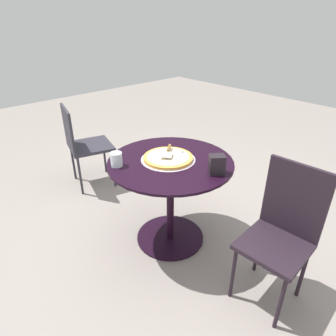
# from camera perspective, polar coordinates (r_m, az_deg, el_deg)

# --- Properties ---
(ground_plane) EXTENTS (10.00, 10.00, 0.00)m
(ground_plane) POSITION_cam_1_polar(r_m,az_deg,el_deg) (2.53, 0.42, -13.28)
(ground_plane) COLOR gray
(patio_table) EXTENTS (0.92, 0.92, 0.72)m
(patio_table) POSITION_cam_1_polar(r_m,az_deg,el_deg) (2.23, 0.46, -3.42)
(patio_table) COLOR black
(patio_table) RESTS_ON ground
(pizza_on_tray) EXTENTS (0.40, 0.40, 0.04)m
(pizza_on_tray) POSITION_cam_1_polar(r_m,az_deg,el_deg) (2.14, 0.00, 1.97)
(pizza_on_tray) COLOR silver
(pizza_on_tray) RESTS_ON patio_table
(pizza_server) EXTENTS (0.20, 0.17, 0.02)m
(pizza_server) POSITION_cam_1_polar(r_m,az_deg,el_deg) (2.16, -0.03, 3.32)
(pizza_server) COLOR silver
(pizza_server) RESTS_ON pizza_on_tray
(drinking_cup) EXTENTS (0.08, 0.08, 0.10)m
(drinking_cup) POSITION_cam_1_polar(r_m,az_deg,el_deg) (2.07, -9.98, 1.66)
(drinking_cup) COLOR white
(drinking_cup) RESTS_ON patio_table
(napkin_dispenser) EXTENTS (0.13, 0.12, 0.13)m
(napkin_dispenser) POSITION_cam_1_polar(r_m,az_deg,el_deg) (1.96, 9.45, 0.66)
(napkin_dispenser) COLOR black
(napkin_dispenser) RESTS_ON patio_table
(patio_chair_near) EXTENTS (0.51, 0.51, 0.87)m
(patio_chair_near) POSITION_cam_1_polar(r_m,az_deg,el_deg) (3.14, -16.33, 5.01)
(patio_chair_near) COLOR #2E2B35
(patio_chair_near) RESTS_ON ground
(patio_chair_far) EXTENTS (0.39, 0.39, 0.92)m
(patio_chair_far) POSITION_cam_1_polar(r_m,az_deg,el_deg) (1.93, 21.34, -10.83)
(patio_chair_far) COLOR black
(patio_chair_far) RESTS_ON ground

